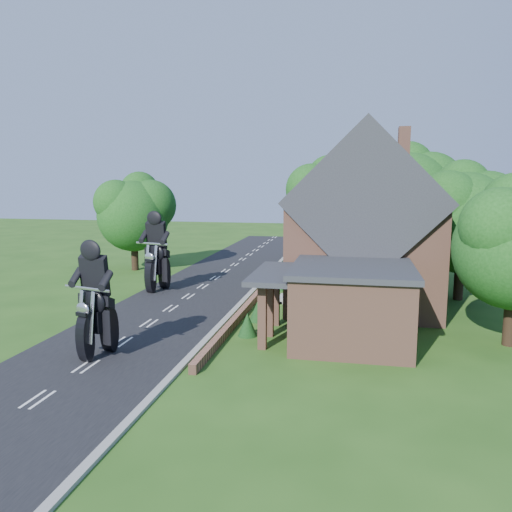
% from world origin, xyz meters
% --- Properties ---
extents(ground, '(120.00, 120.00, 0.00)m').
position_xyz_m(ground, '(0.00, 0.00, 0.00)').
color(ground, '#244A15').
rests_on(ground, ground).
extents(road, '(7.00, 80.00, 0.02)m').
position_xyz_m(road, '(0.00, 0.00, 0.01)').
color(road, black).
rests_on(road, ground).
extents(kerb, '(0.30, 80.00, 0.12)m').
position_xyz_m(kerb, '(3.65, 0.00, 0.06)').
color(kerb, gray).
rests_on(kerb, ground).
extents(garden_wall, '(0.30, 22.00, 0.40)m').
position_xyz_m(garden_wall, '(4.30, 5.00, 0.20)').
color(garden_wall, '#915E4A').
rests_on(garden_wall, ground).
extents(house, '(9.54, 8.64, 10.24)m').
position_xyz_m(house, '(10.49, 6.00, 4.34)').
color(house, '#915E4A').
rests_on(house, ground).
extents(annex, '(7.05, 5.94, 3.44)m').
position_xyz_m(annex, '(9.87, -0.80, 1.77)').
color(annex, '#915E4A').
rests_on(annex, ground).
extents(tree_house_right, '(6.51, 6.00, 8.40)m').
position_xyz_m(tree_house_right, '(16.65, 8.62, 5.19)').
color(tree_house_right, black).
rests_on(tree_house_right, ground).
extents(tree_behind_house, '(7.81, 7.20, 10.08)m').
position_xyz_m(tree_behind_house, '(14.18, 16.14, 6.23)').
color(tree_behind_house, black).
rests_on(tree_behind_house, ground).
extents(tree_behind_left, '(6.94, 6.40, 9.16)m').
position_xyz_m(tree_behind_left, '(8.16, 17.13, 5.73)').
color(tree_behind_left, black).
rests_on(tree_behind_left, ground).
extents(tree_far_road, '(6.08, 5.60, 7.84)m').
position_xyz_m(tree_far_road, '(-6.86, 14.11, 4.84)').
color(tree_far_road, black).
rests_on(tree_far_road, ground).
extents(shrub_a, '(0.90, 0.90, 1.10)m').
position_xyz_m(shrub_a, '(5.30, -1.00, 0.55)').
color(shrub_a, black).
rests_on(shrub_a, ground).
extents(shrub_b, '(0.90, 0.90, 1.10)m').
position_xyz_m(shrub_b, '(5.30, 1.50, 0.55)').
color(shrub_b, black).
rests_on(shrub_b, ground).
extents(shrub_c, '(0.90, 0.90, 1.10)m').
position_xyz_m(shrub_c, '(5.30, 4.00, 0.55)').
color(shrub_c, black).
rests_on(shrub_c, ground).
extents(shrub_d, '(0.90, 0.90, 1.10)m').
position_xyz_m(shrub_d, '(5.30, 9.00, 0.55)').
color(shrub_d, black).
rests_on(shrub_d, ground).
extents(shrub_e, '(0.90, 0.90, 1.10)m').
position_xyz_m(shrub_e, '(5.30, 11.50, 0.55)').
color(shrub_e, black).
rests_on(shrub_e, ground).
extents(shrub_f, '(0.90, 0.90, 1.10)m').
position_xyz_m(shrub_f, '(5.30, 14.00, 0.55)').
color(shrub_f, black).
rests_on(shrub_f, ground).
extents(motorcycle_lead, '(0.77, 1.60, 1.45)m').
position_xyz_m(motorcycle_lead, '(-0.08, -4.89, 0.72)').
color(motorcycle_lead, black).
rests_on(motorcycle_lead, ground).
extents(motorcycle_follow, '(0.84, 1.73, 1.56)m').
position_xyz_m(motorcycle_follow, '(-2.45, 7.12, 0.78)').
color(motorcycle_follow, black).
rests_on(motorcycle_follow, ground).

